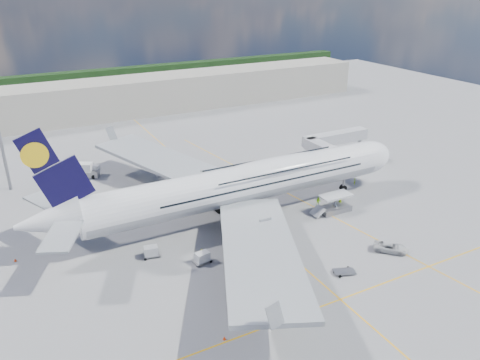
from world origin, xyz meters
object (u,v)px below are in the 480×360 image
crew_van (340,203)px  crew_tug (297,285)px  cargo_loader (334,206)px  catering_truck_inner (197,187)px  dolly_row_c (287,267)px  dolly_nose_near (262,228)px  dolly_nose_far (344,271)px  service_van (391,247)px  dolly_row_a (202,257)px  cone_wing_right_outer (224,338)px  baggage_tug (281,240)px  jet_bridge (332,144)px  crew_wing (202,254)px  crew_nose (355,181)px  catering_truck_outer (86,171)px  dolly_back (151,251)px  dolly_row_b (255,272)px  airliner (245,183)px  crew_loader (318,201)px  cone_wing_right_inner (207,252)px  cone_tail (15,260)px  cone_wing_left_outer (125,198)px  cone_wing_left_inner (184,200)px  cone_nose (334,175)px

crew_van → crew_tug: bearing=85.7°
cargo_loader → catering_truck_inner: catering_truck_inner is taller
dolly_row_c → dolly_nose_near: size_ratio=0.91×
dolly_nose_far → service_van: 11.35m
dolly_row_a → cone_wing_right_outer: (-4.67, -17.73, -0.78)m
dolly_row_c → baggage_tug: size_ratio=0.96×
jet_bridge → dolly_row_a: 49.67m
crew_wing → crew_tug: crew_tug is taller
dolly_nose_far → crew_nose: 36.23m
dolly_nose_far → catering_truck_outer: bearing=136.2°
dolly_back → baggage_tug: (21.59, -6.71, -0.28)m
catering_truck_outer → cone_wing_right_outer: (5.03, -63.75, -1.43)m
dolly_row_c → crew_tug: crew_tug is taller
dolly_row_c → service_van: 19.40m
dolly_row_b → crew_nose: size_ratio=2.09×
dolly_nose_near → baggage_tug: baggage_tug is taller
dolly_row_c → catering_truck_outer: 58.42m
crew_tug → dolly_back: bearing=143.3°
dolly_row_a → crew_nose: 45.41m
airliner → catering_truck_outer: airliner is taller
dolly_row_b → catering_truck_outer: 55.83m
crew_loader → cone_wing_right_inner: crew_loader is taller
cone_tail → crew_nose: bearing=-1.4°
service_van → crew_loader: crew_loader is taller
dolly_nose_near → jet_bridge: bearing=31.4°
catering_truck_outer → crew_van: size_ratio=3.73×
dolly_row_a → catering_truck_outer: size_ratio=0.49×
airliner → service_van: (15.71, -23.62, -6.08)m
jet_bridge → cone_wing_left_outer: (-48.61, 7.29, -6.58)m
dolly_nose_near → cone_wing_left_outer: (-19.24, 24.94, -0.09)m
dolly_nose_far → baggage_tug: baggage_tug is taller
service_van → cone_wing_left_inner: (-24.25, 34.83, -0.52)m
catering_truck_outer → crew_tug: 62.52m
dolly_back → crew_nose: (50.37, 7.45, -0.29)m
dolly_row_c → cone_wing_left_inner: size_ratio=5.21×
jet_bridge → cone_wing_right_outer: size_ratio=34.80×
airliner → cone_wing_right_outer: bearing=-122.6°
airliner → service_van: airliner is taller
dolly_row_c → cone_wing_right_outer: (-15.48, -9.05, -0.73)m
dolly_back → crew_nose: dolly_back is taller
dolly_row_b → service_van: 24.68m
catering_truck_inner → crew_nose: 35.83m
dolly_row_a → crew_wing: dolly_row_a is taller
dolly_row_c → cone_wing_right_outer: size_ratio=5.40×
catering_truck_inner → crew_wing: (-9.12, -23.35, -0.90)m
dolly_row_c → cone_wing_left_outer: size_ratio=5.11×
catering_truck_inner → crew_loader: 25.95m
dolly_row_c → cone_nose: dolly_row_c is taller
dolly_row_a → cone_wing_right_inner: (1.93, 2.41, -0.78)m
service_van → crew_wing: crew_wing is taller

